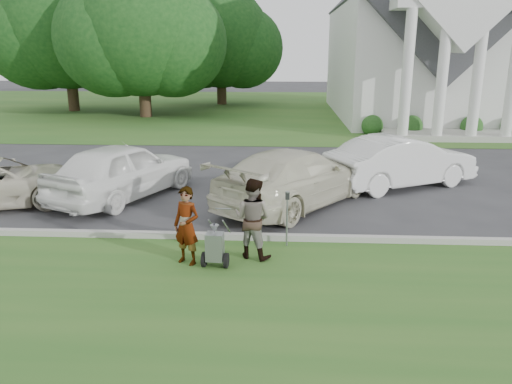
# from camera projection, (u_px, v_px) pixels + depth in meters

# --- Properties ---
(ground) EXTENTS (120.00, 120.00, 0.00)m
(ground) POSITION_uv_depth(u_px,v_px,m) (239.00, 249.00, 10.92)
(ground) COLOR #333335
(ground) RESTS_ON ground
(grass_strip) EXTENTS (80.00, 7.00, 0.01)m
(grass_strip) POSITION_uv_depth(u_px,v_px,m) (223.00, 320.00, 8.04)
(grass_strip) COLOR #295A1F
(grass_strip) RESTS_ON ground
(church_lawn) EXTENTS (80.00, 30.00, 0.01)m
(church_lawn) POSITION_uv_depth(u_px,v_px,m) (271.00, 109.00, 36.85)
(church_lawn) COLOR #295A1F
(church_lawn) RESTS_ON ground
(curb) EXTENTS (80.00, 0.18, 0.15)m
(curb) POSITION_uv_depth(u_px,v_px,m) (241.00, 237.00, 11.43)
(curb) COLOR #9E9E93
(curb) RESTS_ON ground
(church) EXTENTS (9.19, 19.00, 24.10)m
(church) POSITION_uv_depth(u_px,v_px,m) (414.00, 21.00, 31.01)
(church) COLOR white
(church) RESTS_ON ground
(tree_left) EXTENTS (10.63, 8.40, 9.71)m
(tree_left) POSITION_uv_depth(u_px,v_px,m) (141.00, 35.00, 31.05)
(tree_left) COLOR #332316
(tree_left) RESTS_ON ground
(tree_far) EXTENTS (11.64, 9.20, 10.73)m
(tree_far) POSITION_uv_depth(u_px,v_px,m) (66.00, 27.00, 34.08)
(tree_far) COLOR #332316
(tree_far) RESTS_ON ground
(tree_back) EXTENTS (9.61, 7.60, 8.89)m
(tree_back) POSITION_uv_depth(u_px,v_px,m) (221.00, 43.00, 38.63)
(tree_back) COLOR #332316
(tree_back) RESTS_ON ground
(striping_cart) EXTENTS (0.55, 1.07, 0.97)m
(striping_cart) POSITION_uv_depth(u_px,v_px,m) (215.00, 247.00, 9.91)
(striping_cart) COLOR black
(striping_cart) RESTS_ON ground
(person_left) EXTENTS (0.69, 0.60, 1.60)m
(person_left) POSITION_uv_depth(u_px,v_px,m) (187.00, 227.00, 9.97)
(person_left) COLOR #999999
(person_left) RESTS_ON ground
(person_right) EXTENTS (1.01, 0.91, 1.70)m
(person_right) POSITION_uv_depth(u_px,v_px,m) (253.00, 219.00, 10.27)
(person_right) COLOR #999999
(person_right) RESTS_ON ground
(parking_meter_near) EXTENTS (0.09, 0.08, 1.26)m
(parking_meter_near) POSITION_uv_depth(u_px,v_px,m) (287.00, 212.00, 10.86)
(parking_meter_near) COLOR gray
(parking_meter_near) RESTS_ON ground
(car_b) EXTENTS (3.82, 5.28, 1.67)m
(car_b) POSITION_uv_depth(u_px,v_px,m) (123.00, 170.00, 14.50)
(car_b) COLOR white
(car_b) RESTS_ON ground
(car_c) EXTENTS (5.04, 5.74, 1.59)m
(car_c) POSITION_uv_depth(u_px,v_px,m) (295.00, 178.00, 13.81)
(car_c) COLOR beige
(car_c) RESTS_ON ground
(car_d) EXTENTS (5.12, 3.77, 1.61)m
(car_d) POSITION_uv_depth(u_px,v_px,m) (401.00, 161.00, 15.75)
(car_d) COLOR silver
(car_d) RESTS_ON ground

